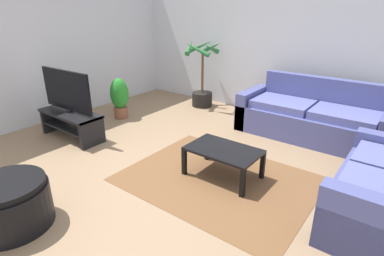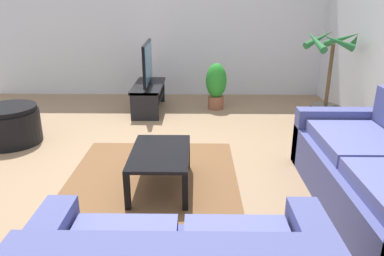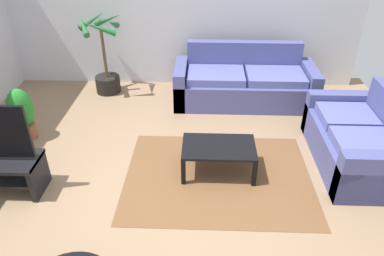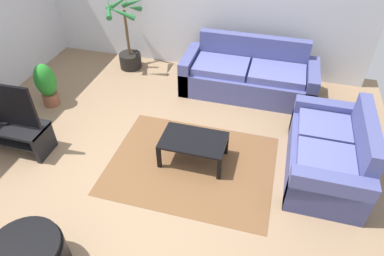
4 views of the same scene
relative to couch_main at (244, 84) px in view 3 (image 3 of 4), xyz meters
name	(u,v)px [view 3 (image 3 of 4)]	position (x,y,z in m)	size (l,w,h in m)	color
ground_plane	(169,191)	(-1.03, -2.28, -0.30)	(6.60, 6.60, 0.00)	#937556
wall_back	(183,7)	(-1.03, 0.72, 1.05)	(6.00, 0.06, 2.70)	silver
couch_main	(244,84)	(0.00, 0.00, 0.00)	(2.23, 0.90, 0.90)	#4C518C
couch_loveseat	(358,142)	(1.25, -1.64, 0.00)	(0.90, 1.60, 0.90)	#4C518C
coffee_table	(219,149)	(-0.46, -1.89, 0.02)	(0.86, 0.54, 0.37)	black
area_rug	(218,176)	(-0.46, -1.99, -0.30)	(2.20, 1.70, 0.01)	brown
potted_palm	(105,64)	(-2.32, 0.27, 0.20)	(0.73, 0.76, 1.33)	black
potted_plant_small	(22,113)	(-3.09, -1.24, 0.10)	(0.33, 0.33, 0.74)	brown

